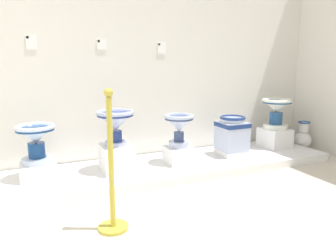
# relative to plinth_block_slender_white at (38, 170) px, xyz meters

# --- Properties ---
(ground_plane) EXTENTS (6.39, 5.89, 0.02)m
(ground_plane) POSITION_rel_plinth_block_slender_white_xyz_m (1.49, -1.75, -0.19)
(ground_plane) COLOR beige
(wall_back) EXTENTS (4.59, 0.06, 2.99)m
(wall_back) POSITION_rel_plinth_block_slender_white_xyz_m (1.49, 0.43, 1.32)
(wall_back) COLOR silver
(wall_back) RESTS_ON ground_plane
(display_platform) EXTENTS (3.76, 0.91, 0.10)m
(display_platform) POSITION_rel_plinth_block_slender_white_xyz_m (1.49, -0.08, -0.13)
(display_platform) COLOR white
(display_platform) RESTS_ON ground_plane
(plinth_block_slender_white) EXTENTS (0.33, 0.30, 0.16)m
(plinth_block_slender_white) POSITION_rel_plinth_block_slender_white_xyz_m (0.00, 0.00, 0.00)
(plinth_block_slender_white) COLOR white
(plinth_block_slender_white) RESTS_ON display_platform
(antique_toilet_slender_white) EXTENTS (0.37, 0.37, 0.38)m
(antique_toilet_slender_white) POSITION_rel_plinth_block_slender_white_xyz_m (0.00, 0.00, 0.33)
(antique_toilet_slender_white) COLOR silver
(antique_toilet_slender_white) RESTS_ON plinth_block_slender_white
(plinth_block_central_ornate) EXTENTS (0.31, 0.40, 0.27)m
(plinth_block_central_ornate) POSITION_rel_plinth_block_slender_white_xyz_m (0.76, -0.08, 0.06)
(plinth_block_central_ornate) COLOR white
(plinth_block_central_ornate) RESTS_ON display_platform
(antique_toilet_central_ornate) EXTENTS (0.39, 0.39, 0.36)m
(antique_toilet_central_ornate) POSITION_rel_plinth_block_slender_white_xyz_m (0.76, -0.08, 0.45)
(antique_toilet_central_ornate) COLOR #A0ABD5
(antique_toilet_central_ornate) RESTS_ON plinth_block_central_ornate
(plinth_block_broad_patterned) EXTENTS (0.29, 0.31, 0.18)m
(plinth_block_broad_patterned) POSITION_rel_plinth_block_slender_white_xyz_m (1.48, -0.10, 0.01)
(plinth_block_broad_patterned) COLOR white
(plinth_block_broad_patterned) RESTS_ON display_platform
(antique_toilet_broad_patterned) EXTENTS (0.34, 0.34, 0.37)m
(antique_toilet_broad_patterned) POSITION_rel_plinth_block_slender_white_xyz_m (1.48, -0.10, 0.36)
(antique_toilet_broad_patterned) COLOR #AAB7D7
(antique_toilet_broad_patterned) RESTS_ON plinth_block_broad_patterned
(plinth_block_rightmost) EXTENTS (0.31, 0.31, 0.06)m
(plinth_block_rightmost) POSITION_rel_plinth_block_slender_white_xyz_m (2.21, -0.08, -0.05)
(plinth_block_rightmost) COLOR white
(plinth_block_rightmost) RESTS_ON display_platform
(antique_toilet_rightmost) EXTENTS (0.33, 0.32, 0.42)m
(antique_toilet_rightmost) POSITION_rel_plinth_block_slender_white_xyz_m (2.21, -0.08, 0.21)
(antique_toilet_rightmost) COLOR #ADB9D5
(antique_toilet_rightmost) RESTS_ON plinth_block_rightmost
(plinth_block_pale_glazed) EXTENTS (0.33, 0.36, 0.25)m
(plinth_block_pale_glazed) POSITION_rel_plinth_block_slender_white_xyz_m (2.98, 0.01, 0.05)
(plinth_block_pale_glazed) COLOR white
(plinth_block_pale_glazed) RESTS_ON display_platform
(antique_toilet_pale_glazed) EXTENTS (0.39, 0.39, 0.40)m
(antique_toilet_pale_glazed) POSITION_rel_plinth_block_slender_white_xyz_m (2.98, 0.01, 0.44)
(antique_toilet_pale_glazed) COLOR white
(antique_toilet_pale_glazed) RESTS_ON plinth_block_pale_glazed
(info_placard_first) EXTENTS (0.11, 0.01, 0.15)m
(info_placard_first) POSITION_rel_plinth_block_slender_white_xyz_m (0.03, 0.39, 1.25)
(info_placard_first) COLOR white
(info_placard_second) EXTENTS (0.11, 0.01, 0.11)m
(info_placard_second) POSITION_rel_plinth_block_slender_white_xyz_m (0.75, 0.39, 1.24)
(info_placard_second) COLOR white
(info_placard_third) EXTENTS (0.10, 0.01, 0.14)m
(info_placard_third) POSITION_rel_plinth_block_slender_white_xyz_m (1.48, 0.39, 1.22)
(info_placard_third) COLOR white
(decorative_vase_corner) EXTENTS (0.23, 0.23, 0.41)m
(decorative_vase_corner) POSITION_rel_plinth_block_slender_white_xyz_m (3.48, -0.01, -0.00)
(decorative_vase_corner) COLOR navy
(decorative_vase_corner) RESTS_ON ground_plane
(stanchion_post_near_left) EXTENTS (0.22, 0.22, 1.04)m
(stanchion_post_near_left) POSITION_rel_plinth_block_slender_white_xyz_m (0.47, -1.08, 0.17)
(stanchion_post_near_left) COLOR gold
(stanchion_post_near_left) RESTS_ON ground_plane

